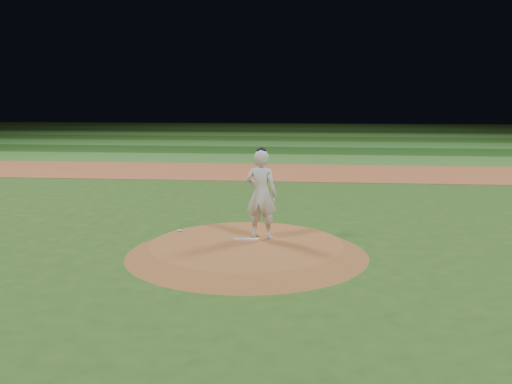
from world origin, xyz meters
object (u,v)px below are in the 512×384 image
object	(u,v)px
pitching_rubber	(246,239)
rosin_bag	(179,231)
pitchers_mound	(247,249)
pitcher_on_mound	(261,194)

from	to	relation	value
pitching_rubber	rosin_bag	xyz separation A→B (m)	(-1.74, 0.63, 0.01)
pitchers_mound	pitching_rubber	bearing A→B (deg)	99.71
pitchers_mound	pitching_rubber	distance (m)	0.35
pitchers_mound	pitcher_on_mound	world-z (taller)	pitcher_on_mound
rosin_bag	pitcher_on_mound	xyz separation A→B (m)	(2.07, -0.38, 1.03)
pitching_rubber	rosin_bag	bearing A→B (deg)	153.56
pitchers_mound	pitching_rubber	world-z (taller)	pitching_rubber
pitchers_mound	pitcher_on_mound	bearing A→B (deg)	64.45
pitcher_on_mound	rosin_bag	bearing A→B (deg)	169.57
pitchers_mound	pitcher_on_mound	distance (m)	1.34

